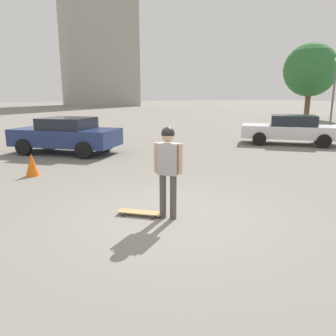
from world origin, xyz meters
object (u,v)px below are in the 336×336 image
at_px(person, 168,162).
at_px(car_parked_far, 291,129).
at_px(traffic_cone, 32,165).
at_px(skateboard, 140,212).
at_px(car_parked_near, 66,135).

bearing_deg(person, car_parked_far, 75.92).
bearing_deg(traffic_cone, car_parked_far, 95.37).
bearing_deg(traffic_cone, skateboard, 19.34).
height_order(car_parked_far, traffic_cone, car_parked_far).
distance_m(car_parked_near, traffic_cone, 3.85).
distance_m(person, car_parked_far, 11.30).
distance_m(skateboard, car_parked_far, 11.50).
height_order(person, skateboard, person).
height_order(person, traffic_cone, person).
xyz_separation_m(skateboard, traffic_cone, (-4.44, -1.56, 0.27)).
relative_size(skateboard, car_parked_near, 0.19).
height_order(skateboard, car_parked_far, car_parked_far).
bearing_deg(car_parked_near, skateboard, 131.82).
relative_size(person, traffic_cone, 2.64).
bearing_deg(car_parked_far, person, 74.87).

